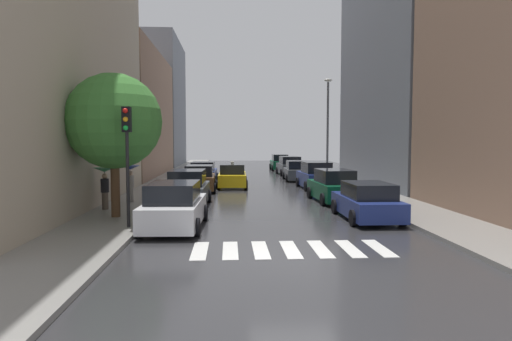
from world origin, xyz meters
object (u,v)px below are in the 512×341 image
parked_car_right_third (316,176)px  pedestrian_near_tree (105,179)px  parked_car_right_sixth (280,163)px  parked_car_left_third (199,179)px  parked_car_right_second (334,187)px  parked_car_right_fourth (297,171)px  traffic_light_left_corner (127,140)px  street_tree_left (114,122)px  parked_car_left_nearest (174,207)px  parked_car_left_fourth (203,173)px  parked_car_right_fifth (289,166)px  parked_car_right_nearest (367,202)px  lamp_post_right (328,123)px  pedestrian_foreground (130,176)px  parked_car_left_second (188,189)px  taxi_midroad (232,176)px

parked_car_right_third → pedestrian_near_tree: 14.71m
parked_car_right_sixth → parked_car_left_third: bearing=159.7°
parked_car_right_sixth → parked_car_right_second: bearing=-179.5°
parked_car_right_fourth → parked_car_right_second: bearing=-178.2°
parked_car_right_third → traffic_light_left_corner: 16.66m
parked_car_right_fourth → street_tree_left: size_ratio=0.73×
parked_car_left_nearest → parked_car_right_third: bearing=-28.9°
parked_car_left_fourth → parked_car_right_second: (7.55, -11.54, 0.05)m
parked_car_left_nearest → parked_car_left_third: 12.31m
parked_car_left_third → parked_car_right_fifth: bearing=-31.3°
parked_car_right_nearest → lamp_post_right: lamp_post_right is taller
parked_car_left_fourth → pedestrian_foreground: size_ratio=2.36×
parked_car_left_fourth → parked_car_right_sixth: 15.66m
parked_car_right_sixth → lamp_post_right: lamp_post_right is taller
parked_car_right_third → pedestrian_near_tree: pedestrian_near_tree is taller
parked_car_left_second → street_tree_left: bearing=146.9°
parked_car_left_fourth → parked_car_right_sixth: size_ratio=1.04×
parked_car_right_nearest → parked_car_right_third: parked_car_right_third is taller
parked_car_right_fifth → parked_car_left_third: bearing=148.2°
parked_car_left_fourth → parked_car_right_third: bearing=-122.3°
parked_car_right_nearest → parked_car_right_third: 11.72m
parked_car_right_second → parked_car_right_fifth: size_ratio=0.98×
taxi_midroad → pedestrian_near_tree: (-5.82, -10.61, 0.76)m
taxi_midroad → parked_car_right_nearest: bearing=-156.4°
parked_car_right_fourth → parked_car_left_nearest: bearing=160.4°
parked_car_right_nearest → parked_car_right_fourth: (-0.13, 17.91, 0.03)m
parked_car_right_fourth → lamp_post_right: size_ratio=0.55×
parked_car_right_third → parked_car_right_fifth: bearing=-1.5°
traffic_light_left_corner → parked_car_right_fifth: bearing=70.1°
parked_car_left_nearest → parked_car_right_fifth: 26.50m
parked_car_left_fourth → pedestrian_near_tree: pedestrian_near_tree is taller
traffic_light_left_corner → parked_car_right_sixth: bearing=74.2°
parked_car_left_second → parked_car_left_fourth: bearing=1.5°
parked_car_right_third → pedestrian_near_tree: bearing=127.0°
parked_car_right_fifth → lamp_post_right: size_ratio=0.60×
parked_car_right_nearest → parked_car_right_second: size_ratio=0.98×
parked_car_right_fourth → parked_car_right_sixth: size_ratio=1.01×
parked_car_left_nearest → street_tree_left: street_tree_left is taller
parked_car_left_second → traffic_light_left_corner: (-1.59, -5.99, 2.45)m
parked_car_right_third → parked_car_right_fifth: size_ratio=0.94×
parked_car_right_sixth → taxi_midroad: (-5.31, -17.58, -0.04)m
parked_car_right_sixth → taxi_midroad: 18.36m
parked_car_left_nearest → parked_car_left_third: size_ratio=1.11×
parked_car_right_sixth → pedestrian_near_tree: size_ratio=2.22×
parked_car_left_third → parked_car_right_nearest: bearing=-146.2°
parked_car_right_third → parked_car_right_fifth: 12.26m
parked_car_right_fifth → pedestrian_foreground: size_ratio=2.51×
parked_car_right_second → parked_car_right_nearest: bearing=178.5°
street_tree_left → lamp_post_right: 19.04m
parked_car_right_third → pedestrian_foreground: (-10.79, -6.89, 0.63)m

